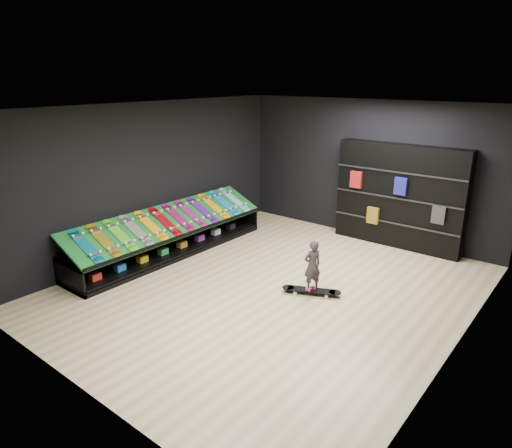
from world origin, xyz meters
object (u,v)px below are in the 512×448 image
Objects in this scene: display_rack at (171,242)px; child at (312,275)px; back_shelving at (399,196)px; floor_skateboard at (311,292)px.

child is at bearing 3.87° from display_rack.
back_shelving is (3.37, 3.32, 0.82)m from display_rack.
back_shelving reaches higher than floor_skateboard.
floor_skateboard is (3.21, 0.22, -0.20)m from display_rack.
display_rack is 4.80m from back_shelving.
child reaches higher than display_rack.
display_rack reaches higher than floor_skateboard.
child reaches higher than floor_skateboard.
display_rack is 3.23m from floor_skateboard.
display_rack is 8.66× the size of child.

